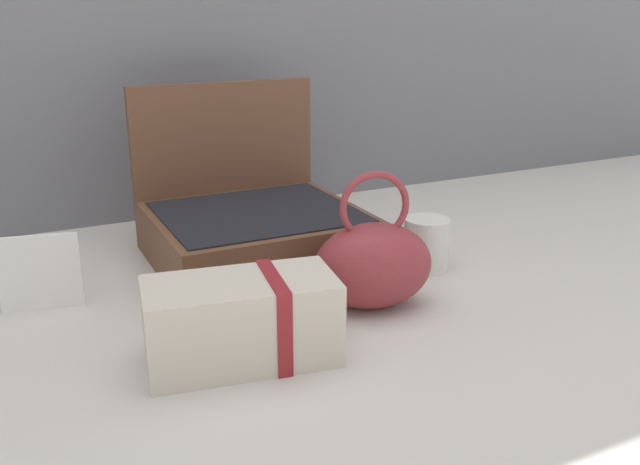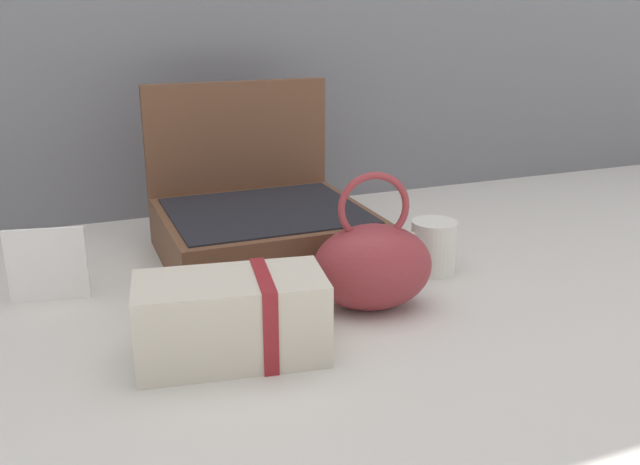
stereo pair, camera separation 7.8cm
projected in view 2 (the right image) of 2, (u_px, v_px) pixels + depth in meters
The scene contains 6 objects.
ground_plane at pixel (331, 294), 1.14m from camera, with size 6.00×6.00×0.00m, color beige.
open_suitcase at pixel (260, 221), 1.30m from camera, with size 0.37×0.35×0.32m.
teal_pouch_handbag at pixel (372, 265), 1.07m from camera, with size 0.21×0.16×0.22m.
cream_toiletry_bag at pixel (234, 318), 0.92m from camera, with size 0.27×0.16×0.12m.
coffee_mug at pixel (432, 247), 1.22m from camera, with size 0.12×0.08×0.09m.
info_card_left at pixel (47, 265), 1.10m from camera, with size 0.12×0.01×0.12m, color white.
Camera 2 is at (-0.40, -0.97, 0.46)m, focal length 38.49 mm.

